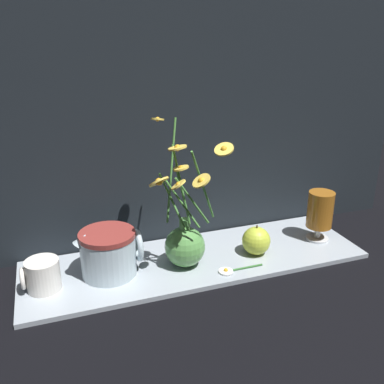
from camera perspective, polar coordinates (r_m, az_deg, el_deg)
ground_plane at (r=1.14m, az=0.55°, el=-9.30°), size 6.00×6.00×0.00m
shelf at (r=1.13m, az=0.55°, el=-9.04°), size 0.88×0.27×0.01m
backdrop_wall at (r=1.12m, az=-2.08°, el=19.77°), size 1.38×0.02×1.10m
vase_with_flowers at (r=1.07m, az=-0.96°, el=-6.53°), size 0.20×0.17×0.37m
yellow_mug at (r=1.05m, az=-19.37°, el=-10.42°), size 0.09×0.08×0.07m
ceramic_pitcher at (r=1.05m, az=-11.00°, el=-7.78°), size 0.16×0.13×0.12m
tea_glass at (r=1.24m, az=16.71°, el=-2.47°), size 0.07×0.07×0.14m
orange_fruit at (r=1.15m, az=8.55°, el=-6.44°), size 0.08×0.08×0.08m
loose_daisy at (r=1.08m, az=5.22°, el=-10.35°), size 0.12×0.04×0.01m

